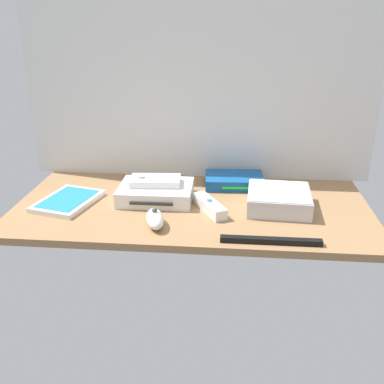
{
  "coord_description": "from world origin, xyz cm",
  "views": [
    {
      "loc": [
        10.45,
        -114.38,
        50.94
      ],
      "look_at": [
        0.0,
        0.0,
        4.0
      ],
      "focal_mm": 41.39,
      "sensor_mm": 36.0,
      "label": 1
    }
  ],
  "objects_px": {
    "game_case": "(68,201)",
    "remote_classic_pad": "(155,181)",
    "remote_wand": "(209,206)",
    "remote_nunchuk": "(155,219)",
    "mini_computer": "(279,200)",
    "game_console": "(156,192)",
    "sensor_bar": "(271,241)",
    "network_router": "(234,181)"
  },
  "relations": [
    {
      "from": "game_console",
      "to": "network_router",
      "type": "relative_size",
      "value": 1.13
    },
    {
      "from": "game_case",
      "to": "remote_classic_pad",
      "type": "relative_size",
      "value": 1.45
    },
    {
      "from": "mini_computer",
      "to": "remote_nunchuk",
      "type": "xyz_separation_m",
      "value": [
        -0.32,
        -0.14,
        -0.01
      ]
    },
    {
      "from": "mini_computer",
      "to": "remote_classic_pad",
      "type": "distance_m",
      "value": 0.36
    },
    {
      "from": "remote_nunchuk",
      "to": "sensor_bar",
      "type": "relative_size",
      "value": 0.45
    },
    {
      "from": "game_console",
      "to": "remote_classic_pad",
      "type": "xyz_separation_m",
      "value": [
        -0.0,
        0.01,
        0.03
      ]
    },
    {
      "from": "game_case",
      "to": "network_router",
      "type": "distance_m",
      "value": 0.51
    },
    {
      "from": "remote_wand",
      "to": "sensor_bar",
      "type": "distance_m",
      "value": 0.23
    },
    {
      "from": "mini_computer",
      "to": "remote_nunchuk",
      "type": "distance_m",
      "value": 0.35
    },
    {
      "from": "remote_classic_pad",
      "to": "sensor_bar",
      "type": "relative_size",
      "value": 0.62
    },
    {
      "from": "remote_classic_pad",
      "to": "game_case",
      "type": "bearing_deg",
      "value": -170.01
    },
    {
      "from": "remote_classic_pad",
      "to": "network_router",
      "type": "bearing_deg",
      "value": 23.6
    },
    {
      "from": "game_console",
      "to": "game_case",
      "type": "xyz_separation_m",
      "value": [
        -0.25,
        -0.05,
        -0.01
      ]
    },
    {
      "from": "game_console",
      "to": "game_case",
      "type": "distance_m",
      "value": 0.25
    },
    {
      "from": "remote_nunchuk",
      "to": "remote_classic_pad",
      "type": "xyz_separation_m",
      "value": [
        -0.03,
        0.18,
        0.03
      ]
    },
    {
      "from": "remote_wand",
      "to": "remote_classic_pad",
      "type": "distance_m",
      "value": 0.18
    },
    {
      "from": "network_router",
      "to": "remote_wand",
      "type": "bearing_deg",
      "value": -112.29
    },
    {
      "from": "remote_wand",
      "to": "sensor_bar",
      "type": "bearing_deg",
      "value": -76.9
    },
    {
      "from": "game_case",
      "to": "remote_classic_pad",
      "type": "height_order",
      "value": "remote_classic_pad"
    },
    {
      "from": "mini_computer",
      "to": "remote_wand",
      "type": "height_order",
      "value": "mini_computer"
    },
    {
      "from": "game_case",
      "to": "remote_nunchuk",
      "type": "distance_m",
      "value": 0.3
    },
    {
      "from": "network_router",
      "to": "remote_nunchuk",
      "type": "xyz_separation_m",
      "value": [
        -0.2,
        -0.3,
        0.0
      ]
    },
    {
      "from": "mini_computer",
      "to": "remote_wand",
      "type": "xyz_separation_m",
      "value": [
        -0.19,
        -0.03,
        -0.01
      ]
    },
    {
      "from": "network_router",
      "to": "sensor_bar",
      "type": "bearing_deg",
      "value": -80.01
    },
    {
      "from": "game_case",
      "to": "remote_nunchuk",
      "type": "relative_size",
      "value": 2.01
    },
    {
      "from": "game_case",
      "to": "remote_wand",
      "type": "xyz_separation_m",
      "value": [
        0.41,
        -0.01,
        0.01
      ]
    },
    {
      "from": "game_console",
      "to": "sensor_bar",
      "type": "height_order",
      "value": "game_console"
    },
    {
      "from": "remote_classic_pad",
      "to": "sensor_bar",
      "type": "xyz_separation_m",
      "value": [
        0.32,
        -0.25,
        -0.05
      ]
    },
    {
      "from": "network_router",
      "to": "game_console",
      "type": "bearing_deg",
      "value": -153.47
    },
    {
      "from": "game_console",
      "to": "remote_nunchuk",
      "type": "relative_size",
      "value": 1.95
    },
    {
      "from": "game_console",
      "to": "network_router",
      "type": "bearing_deg",
      "value": 29.57
    },
    {
      "from": "game_case",
      "to": "network_router",
      "type": "xyz_separation_m",
      "value": [
        0.47,
        0.18,
        0.01
      ]
    },
    {
      "from": "game_case",
      "to": "sensor_bar",
      "type": "relative_size",
      "value": 0.9
    },
    {
      "from": "game_console",
      "to": "remote_wand",
      "type": "bearing_deg",
      "value": -22.91
    },
    {
      "from": "remote_wand",
      "to": "remote_nunchuk",
      "type": "relative_size",
      "value": 1.36
    },
    {
      "from": "remote_wand",
      "to": "sensor_bar",
      "type": "height_order",
      "value": "remote_wand"
    },
    {
      "from": "remote_wand",
      "to": "game_console",
      "type": "bearing_deg",
      "value": 128.42
    },
    {
      "from": "network_router",
      "to": "sensor_bar",
      "type": "relative_size",
      "value": 0.78
    },
    {
      "from": "remote_wand",
      "to": "remote_nunchuk",
      "type": "distance_m",
      "value": 0.17
    },
    {
      "from": "game_case",
      "to": "remote_classic_pad",
      "type": "xyz_separation_m",
      "value": [
        0.24,
        0.06,
        0.05
      ]
    },
    {
      "from": "game_console",
      "to": "mini_computer",
      "type": "height_order",
      "value": "mini_computer"
    },
    {
      "from": "mini_computer",
      "to": "sensor_bar",
      "type": "xyz_separation_m",
      "value": [
        -0.04,
        -0.2,
        -0.02
      ]
    }
  ]
}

